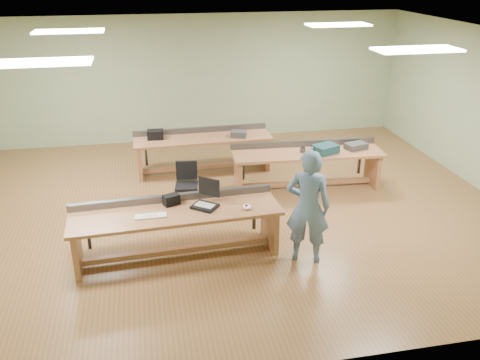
% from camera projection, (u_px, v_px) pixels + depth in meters
% --- Properties ---
extents(floor, '(10.00, 10.00, 0.00)m').
position_uv_depth(floor, '(225.00, 208.00, 9.18)').
color(floor, brown).
rests_on(floor, ground).
extents(ceiling, '(10.00, 10.00, 0.00)m').
position_uv_depth(ceiling, '(223.00, 37.00, 7.99)').
color(ceiling, silver).
rests_on(ceiling, wall_back).
extents(wall_back, '(10.00, 0.04, 3.00)m').
position_uv_depth(wall_back, '(197.00, 79.00, 12.18)').
color(wall_back, gray).
rests_on(wall_back, floor).
extents(wall_front, '(10.00, 0.04, 3.00)m').
position_uv_depth(wall_front, '(291.00, 250.00, 4.98)').
color(wall_front, gray).
rests_on(wall_front, floor).
extents(fluor_panels, '(6.20, 3.50, 0.03)m').
position_uv_depth(fluor_panels, '(223.00, 39.00, 8.00)').
color(fluor_panels, white).
rests_on(fluor_panels, ceiling).
extents(workbench_front, '(3.11, 0.97, 0.86)m').
position_uv_depth(workbench_front, '(176.00, 222.00, 7.51)').
color(workbench_front, '#A96E47').
rests_on(workbench_front, floor).
extents(workbench_mid, '(2.92, 0.94, 0.86)m').
position_uv_depth(workbench_mid, '(307.00, 161.00, 9.81)').
color(workbench_mid, '#A96E47').
rests_on(workbench_mid, floor).
extents(workbench_back, '(2.86, 0.81, 0.86)m').
position_uv_depth(workbench_back, '(203.00, 146.00, 10.60)').
color(workbench_back, '#A96E47').
rests_on(workbench_back, floor).
extents(person, '(0.75, 0.63, 1.74)m').
position_uv_depth(person, '(308.00, 207.00, 7.27)').
color(person, slate).
rests_on(person, floor).
extents(laptop_base, '(0.46, 0.45, 0.04)m').
position_uv_depth(laptop_base, '(205.00, 206.00, 7.51)').
color(laptop_base, black).
rests_on(laptop_base, workbench_front).
extents(laptop_screen, '(0.29, 0.23, 0.28)m').
position_uv_depth(laptop_screen, '(209.00, 187.00, 7.52)').
color(laptop_screen, black).
rests_on(laptop_screen, laptop_base).
extents(keyboard, '(0.45, 0.15, 0.03)m').
position_uv_depth(keyboard, '(151.00, 216.00, 7.24)').
color(keyboard, silver).
rests_on(keyboard, workbench_front).
extents(trackball_mouse, '(0.17, 0.18, 0.07)m').
position_uv_depth(trackball_mouse, '(247.00, 207.00, 7.47)').
color(trackball_mouse, white).
rests_on(trackball_mouse, workbench_front).
extents(camera_bag, '(0.27, 0.22, 0.16)m').
position_uv_depth(camera_bag, '(171.00, 200.00, 7.58)').
color(camera_bag, black).
rests_on(camera_bag, workbench_front).
extents(task_chair, '(0.51, 0.51, 0.84)m').
position_uv_depth(task_chair, '(187.00, 192.00, 9.09)').
color(task_chair, black).
rests_on(task_chair, floor).
extents(parts_bin_teal, '(0.54, 0.47, 0.16)m').
position_uv_depth(parts_bin_teal, '(325.00, 149.00, 9.62)').
color(parts_bin_teal, '#12343C').
rests_on(parts_bin_teal, workbench_mid).
extents(parts_bin_grey, '(0.46, 0.35, 0.11)m').
position_uv_depth(parts_bin_grey, '(356.00, 146.00, 9.84)').
color(parts_bin_grey, '#353537').
rests_on(parts_bin_grey, workbench_mid).
extents(mug, '(0.15, 0.15, 0.09)m').
position_uv_depth(mug, '(303.00, 150.00, 9.67)').
color(mug, '#353537').
rests_on(mug, workbench_mid).
extents(drinks_can, '(0.08, 0.08, 0.13)m').
position_uv_depth(drinks_can, '(312.00, 150.00, 9.59)').
color(drinks_can, silver).
rests_on(drinks_can, workbench_mid).
extents(storage_box_back, '(0.34, 0.25, 0.19)m').
position_uv_depth(storage_box_back, '(155.00, 135.00, 10.37)').
color(storage_box_back, black).
rests_on(storage_box_back, workbench_back).
extents(tray_back, '(0.37, 0.32, 0.13)m').
position_uv_depth(tray_back, '(239.00, 134.00, 10.50)').
color(tray_back, '#353537').
rests_on(tray_back, workbench_back).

